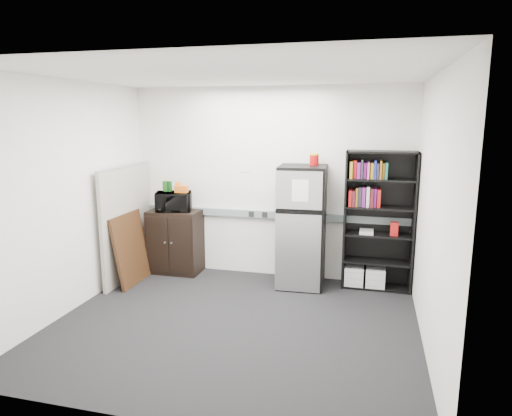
% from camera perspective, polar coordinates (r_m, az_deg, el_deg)
% --- Properties ---
extents(floor, '(4.00, 4.00, 0.00)m').
position_cam_1_polar(floor, '(5.26, -2.76, -14.32)').
color(floor, black).
rests_on(floor, ground).
extents(wall_back, '(4.00, 0.02, 2.70)m').
position_cam_1_polar(wall_back, '(6.51, 1.66, 3.10)').
color(wall_back, white).
rests_on(wall_back, floor).
extents(wall_right, '(0.02, 3.50, 2.70)m').
position_cam_1_polar(wall_right, '(4.66, 21.28, -0.90)').
color(wall_right, white).
rests_on(wall_right, floor).
extents(wall_left, '(0.02, 3.50, 2.70)m').
position_cam_1_polar(wall_left, '(5.75, -22.33, 1.18)').
color(wall_left, white).
rests_on(wall_left, floor).
extents(ceiling, '(4.00, 3.50, 0.02)m').
position_cam_1_polar(ceiling, '(4.77, -3.07, 16.41)').
color(ceiling, white).
rests_on(ceiling, wall_back).
extents(electrical_raceway, '(3.92, 0.05, 0.10)m').
position_cam_1_polar(electrical_raceway, '(6.56, 1.58, -0.83)').
color(electrical_raceway, slate).
rests_on(electrical_raceway, wall_back).
extents(wall_note, '(0.14, 0.00, 0.10)m').
position_cam_1_polar(wall_note, '(6.56, -1.34, 4.93)').
color(wall_note, white).
rests_on(wall_note, wall_back).
extents(bookshelf, '(0.90, 0.34, 1.85)m').
position_cam_1_polar(bookshelf, '(6.24, 14.89, -1.16)').
color(bookshelf, black).
rests_on(bookshelf, floor).
extents(cubicle_partition, '(0.06, 1.30, 1.62)m').
position_cam_1_polar(cubicle_partition, '(6.68, -15.81, -1.81)').
color(cubicle_partition, gray).
rests_on(cubicle_partition, floor).
extents(cabinet, '(0.75, 0.50, 0.93)m').
position_cam_1_polar(cabinet, '(6.88, -10.04, -4.13)').
color(cabinet, black).
rests_on(cabinet, floor).
extents(microwave, '(0.58, 0.48, 0.28)m').
position_cam_1_polar(microwave, '(6.74, -10.27, 0.81)').
color(microwave, black).
rests_on(microwave, cabinet).
extents(snack_box_a, '(0.08, 0.07, 0.15)m').
position_cam_1_polar(snack_box_a, '(6.79, -11.24, 2.68)').
color(snack_box_a, '#205718').
rests_on(snack_box_a, microwave).
extents(snack_box_b, '(0.08, 0.07, 0.15)m').
position_cam_1_polar(snack_box_b, '(6.77, -10.81, 2.67)').
color(snack_box_b, '#0D3A13').
rests_on(snack_box_b, microwave).
extents(snack_box_c, '(0.08, 0.06, 0.14)m').
position_cam_1_polar(snack_box_c, '(6.71, -9.69, 2.59)').
color(snack_box_c, orange).
rests_on(snack_box_c, microwave).
extents(snack_bag, '(0.18, 0.10, 0.10)m').
position_cam_1_polar(snack_bag, '(6.64, -9.30, 2.34)').
color(snack_bag, '#C85C14').
rests_on(snack_bag, microwave).
extents(refrigerator, '(0.65, 0.67, 1.65)m').
position_cam_1_polar(refrigerator, '(6.19, 5.73, -2.33)').
color(refrigerator, black).
rests_on(refrigerator, floor).
extents(coffee_can, '(0.13, 0.13, 0.17)m').
position_cam_1_polar(coffee_can, '(6.15, 7.28, 6.15)').
color(coffee_can, '#AB0709').
rests_on(coffee_can, refrigerator).
extents(framed_poster, '(0.20, 0.76, 0.98)m').
position_cam_1_polar(framed_poster, '(6.56, -15.34, -4.91)').
color(framed_poster, black).
rests_on(framed_poster, floor).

